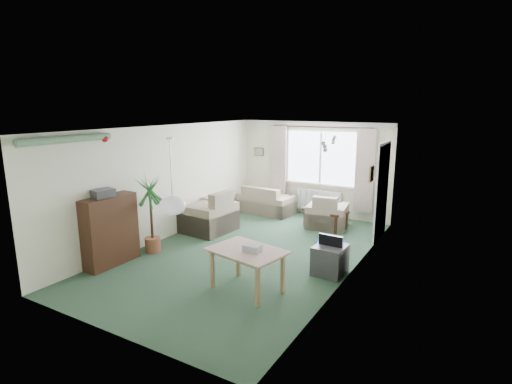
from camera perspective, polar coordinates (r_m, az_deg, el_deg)
The scene contains 25 objects.
ground at distance 7.83m, azimuth -1.11°, elevation -8.66°, with size 6.50×6.50×0.00m, color #2C4934.
window at distance 10.22m, azimuth 9.26°, elevation 4.85°, with size 1.80×0.03×1.30m, color white.
curtain_rod at distance 10.08m, azimuth 9.25°, elevation 9.15°, with size 2.60×0.03×0.03m, color black.
curtain_left at distance 10.62m, azimuth 3.21°, elevation 4.02°, with size 0.45×0.08×2.00m, color beige.
curtain_right at distance 9.82m, azimuth 15.29°, elevation 2.91°, with size 0.45×0.08×2.00m, color beige.
radiator at distance 10.38m, azimuth 8.97°, elevation -1.20°, with size 1.20×0.10×0.55m, color white.
doorway at distance 8.83m, azimuth 17.59°, elevation -0.04°, with size 0.03×0.95×2.00m, color black.
pendant_lamp at distance 5.50m, azimuth -11.83°, elevation -1.90°, with size 0.36×0.36×0.36m, color white.
tinsel_garland at distance 6.96m, azimuth -25.38°, elevation 6.82°, with size 1.60×1.60×0.12m, color #196626.
bauble_cluster_a at distance 7.60m, azimuth 10.92°, elevation 7.69°, with size 0.20×0.20×0.20m, color silver.
bauble_cluster_b at distance 6.37m, azimuth 9.88°, elevation 6.87°, with size 0.20×0.20×0.20m, color silver.
wall_picture_back at distance 10.98m, azimuth 0.42°, elevation 5.78°, with size 0.28×0.03×0.22m, color brown.
wall_picture_right at distance 7.77m, azimuth 16.19°, elevation 2.55°, with size 0.03×0.24×0.30m, color brown.
sofa at distance 10.53m, azimuth 1.49°, elevation -1.07°, with size 1.45×0.77×0.72m, color tan.
armchair_corner at distance 9.45m, azimuth 10.17°, elevation -2.65°, with size 0.88×0.83×0.79m, color beige.
armchair_left at distance 9.06m, azimuth -6.90°, elevation -2.67°, with size 1.06×1.00×0.95m, color beige.
coffee_table at distance 9.45m, azimuth 9.89°, elevation -3.76°, with size 0.96×0.53×0.43m, color black.
photo_frame at distance 9.30m, azimuth 10.02°, elevation -2.13°, with size 0.12×0.02×0.16m, color brown.
bookshelf at distance 7.56m, azimuth -20.13°, elevation -5.21°, with size 0.34×1.02×1.25m, color black.
hifi_box at distance 7.36m, azimuth -21.04°, elevation -0.15°, with size 0.28×0.35×0.14m, color #3E3E44.
houseplant at distance 7.92m, azimuth -14.75°, elevation -3.03°, with size 0.65×0.65×1.52m, color #216020.
dining_table at distance 6.23m, azimuth -1.28°, elevation -11.18°, with size 1.03×0.68×0.64m, color tan.
gift_box at distance 6.03m, azimuth -0.52°, elevation -8.09°, with size 0.25×0.18×0.12m, color #B8BAC4.
tv_cube at distance 6.95m, azimuth 10.52°, elevation -9.49°, with size 0.49×0.54×0.49m, color #3E3F43.
pet_bed at distance 8.25m, azimuth 10.69°, elevation -7.33°, with size 0.60×0.60×0.12m, color #204994.
Camera 1 is at (3.79, -6.25, 2.81)m, focal length 28.00 mm.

